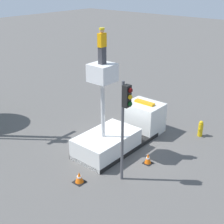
% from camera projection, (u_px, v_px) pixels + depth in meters
% --- Properties ---
extents(ground_plane, '(120.00, 120.00, 0.00)m').
position_uv_depth(ground_plane, '(117.00, 147.00, 18.33)').
color(ground_plane, '#565451').
extents(bucket_truck, '(6.35, 2.28, 5.24)m').
position_uv_depth(bucket_truck, '(122.00, 130.00, 18.30)').
color(bucket_truck, black).
rests_on(bucket_truck, ground).
extents(worker, '(0.40, 0.26, 1.75)m').
position_uv_depth(worker, '(102.00, 46.00, 15.04)').
color(worker, '#38383D').
rests_on(worker, bucket_truck).
extents(traffic_light_pole, '(0.34, 0.57, 5.08)m').
position_uv_depth(traffic_light_pole, '(125.00, 113.00, 13.93)').
color(traffic_light_pole, '#515156').
rests_on(traffic_light_pole, ground).
extents(fire_hydrant, '(0.54, 0.30, 1.04)m').
position_uv_depth(fire_hydrant, '(201.00, 129.00, 19.38)').
color(fire_hydrant, gold).
rests_on(fire_hydrant, ground).
extents(traffic_cone_rear, '(0.53, 0.53, 0.58)m').
position_uv_depth(traffic_cone_rear, '(79.00, 178.00, 15.09)').
color(traffic_cone_rear, black).
rests_on(traffic_cone_rear, ground).
extents(traffic_cone_curbside, '(0.46, 0.46, 0.60)m').
position_uv_depth(traffic_cone_curbside, '(148.00, 159.00, 16.62)').
color(traffic_cone_curbside, black).
rests_on(traffic_cone_curbside, ground).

